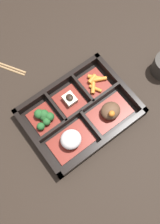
% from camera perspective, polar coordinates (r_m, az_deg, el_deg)
% --- Properties ---
extents(ground_plane, '(3.00, 3.00, 0.00)m').
position_cam_1_polar(ground_plane, '(0.78, 0.00, -0.61)').
color(ground_plane, black).
extents(bento_base, '(0.32, 0.24, 0.01)m').
position_cam_1_polar(bento_base, '(0.78, 0.00, -0.49)').
color(bento_base, black).
rests_on(bento_base, ground_plane).
extents(bento_rim, '(0.32, 0.24, 0.04)m').
position_cam_1_polar(bento_rim, '(0.77, -0.08, -0.01)').
color(bento_rim, black).
rests_on(bento_rim, ground_plane).
extents(bowl_stew, '(0.12, 0.08, 0.05)m').
position_cam_1_polar(bowl_stew, '(0.76, 6.62, 0.10)').
color(bowl_stew, maroon).
rests_on(bowl_stew, bento_base).
extents(bowl_rice, '(0.12, 0.08, 0.05)m').
position_cam_1_polar(bowl_rice, '(0.73, -1.98, -6.11)').
color(bowl_rice, maroon).
rests_on(bowl_rice, bento_base).
extents(bowl_carrots, '(0.08, 0.08, 0.02)m').
position_cam_1_polar(bowl_carrots, '(0.81, 3.28, 6.41)').
color(bowl_carrots, maroon).
rests_on(bowl_carrots, bento_base).
extents(bowl_tofu, '(0.08, 0.08, 0.03)m').
position_cam_1_polar(bowl_tofu, '(0.78, -2.20, 2.67)').
color(bowl_tofu, maroon).
rests_on(bowl_tofu, bento_base).
extents(bowl_greens, '(0.07, 0.08, 0.03)m').
position_cam_1_polar(bowl_greens, '(0.76, -7.90, -1.22)').
color(bowl_greens, maroon).
rests_on(bowl_greens, bento_base).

